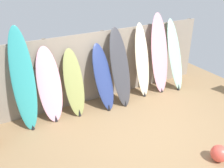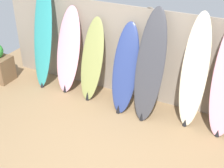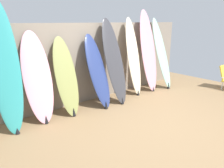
{
  "view_description": "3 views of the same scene",
  "coord_description": "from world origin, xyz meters",
  "px_view_note": "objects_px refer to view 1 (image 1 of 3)",
  "views": [
    {
      "loc": [
        -2.73,
        -3.32,
        3.32
      ],
      "look_at": [
        -0.38,
        0.87,
        0.95
      ],
      "focal_mm": 40.0,
      "sensor_mm": 36.0,
      "label": 1
    },
    {
      "loc": [
        1.73,
        -2.97,
        3.38
      ],
      "look_at": [
        -0.17,
        0.9,
        0.84
      ],
      "focal_mm": 50.0,
      "sensor_mm": 36.0,
      "label": 2
    },
    {
      "loc": [
        -3.02,
        -2.12,
        1.84
      ],
      "look_at": [
        -0.48,
        0.8,
        0.72
      ],
      "focal_mm": 35.0,
      "sensor_mm": 36.0,
      "label": 3
    }
  ],
  "objects_px": {
    "surfboard_teal_0": "(23,81)",
    "surfboard_cream_5": "(142,61)",
    "surfboard_charcoal_4": "(120,68)",
    "surfboard_pink_6": "(160,54)",
    "surfboard_olive_2": "(74,84)",
    "surfboard_seafoam_7": "(175,55)",
    "surfboard_pink_1": "(50,86)",
    "beach_ball": "(219,153)",
    "surfboard_navy_3": "(103,78)"
  },
  "relations": [
    {
      "from": "surfboard_teal_0",
      "to": "surfboard_cream_5",
      "type": "bearing_deg",
      "value": 0.16
    },
    {
      "from": "surfboard_charcoal_4",
      "to": "surfboard_pink_6",
      "type": "bearing_deg",
      "value": 3.74
    },
    {
      "from": "surfboard_olive_2",
      "to": "surfboard_cream_5",
      "type": "xyz_separation_m",
      "value": [
        1.92,
        0.0,
        0.2
      ]
    },
    {
      "from": "surfboard_seafoam_7",
      "to": "surfboard_teal_0",
      "type": "bearing_deg",
      "value": 179.05
    },
    {
      "from": "surfboard_pink_1",
      "to": "beach_ball",
      "type": "relative_size",
      "value": 5.38
    },
    {
      "from": "surfboard_cream_5",
      "to": "surfboard_pink_6",
      "type": "relative_size",
      "value": 0.91
    },
    {
      "from": "surfboard_cream_5",
      "to": "beach_ball",
      "type": "relative_size",
      "value": 6.19
    },
    {
      "from": "surfboard_cream_5",
      "to": "surfboard_pink_6",
      "type": "distance_m",
      "value": 0.57
    },
    {
      "from": "surfboard_cream_5",
      "to": "beach_ball",
      "type": "distance_m",
      "value": 2.97
    },
    {
      "from": "surfboard_olive_2",
      "to": "surfboard_seafoam_7",
      "type": "bearing_deg",
      "value": -1.4
    },
    {
      "from": "surfboard_charcoal_4",
      "to": "beach_ball",
      "type": "bearing_deg",
      "value": -80.22
    },
    {
      "from": "surfboard_charcoal_4",
      "to": "surfboard_pink_6",
      "type": "xyz_separation_m",
      "value": [
        1.29,
        0.08,
        0.11
      ]
    },
    {
      "from": "surfboard_teal_0",
      "to": "surfboard_seafoam_7",
      "type": "relative_size",
      "value": 1.14
    },
    {
      "from": "surfboard_pink_6",
      "to": "beach_ball",
      "type": "xyz_separation_m",
      "value": [
        -0.82,
        -2.84,
        -0.9
      ]
    },
    {
      "from": "surfboard_olive_2",
      "to": "surfboard_navy_3",
      "type": "height_order",
      "value": "surfboard_navy_3"
    },
    {
      "from": "surfboard_cream_5",
      "to": "beach_ball",
      "type": "xyz_separation_m",
      "value": [
        -0.26,
        -2.85,
        -0.8
      ]
    },
    {
      "from": "surfboard_charcoal_4",
      "to": "surfboard_seafoam_7",
      "type": "bearing_deg",
      "value": 0.73
    },
    {
      "from": "surfboard_teal_0",
      "to": "surfboard_seafoam_7",
      "type": "height_order",
      "value": "surfboard_teal_0"
    },
    {
      "from": "surfboard_cream_5",
      "to": "surfboard_charcoal_4",
      "type": "bearing_deg",
      "value": -172.32
    },
    {
      "from": "surfboard_olive_2",
      "to": "surfboard_teal_0",
      "type": "bearing_deg",
      "value": -179.74
    },
    {
      "from": "surfboard_navy_3",
      "to": "beach_ball",
      "type": "xyz_separation_m",
      "value": [
        0.94,
        -2.77,
        -0.63
      ]
    },
    {
      "from": "surfboard_teal_0",
      "to": "surfboard_pink_1",
      "type": "bearing_deg",
      "value": 5.32
    },
    {
      "from": "surfboard_pink_6",
      "to": "surfboard_olive_2",
      "type": "bearing_deg",
      "value": 179.74
    },
    {
      "from": "beach_ball",
      "to": "surfboard_teal_0",
      "type": "bearing_deg",
      "value": 134.19
    },
    {
      "from": "surfboard_teal_0",
      "to": "surfboard_navy_3",
      "type": "bearing_deg",
      "value": -2.26
    },
    {
      "from": "surfboard_charcoal_4",
      "to": "beach_ball",
      "type": "distance_m",
      "value": 2.9
    },
    {
      "from": "surfboard_teal_0",
      "to": "surfboard_pink_1",
      "type": "xyz_separation_m",
      "value": [
        0.54,
        0.05,
        -0.27
      ]
    },
    {
      "from": "surfboard_navy_3",
      "to": "surfboard_charcoal_4",
      "type": "relative_size",
      "value": 0.83
    },
    {
      "from": "surfboard_pink_1",
      "to": "surfboard_navy_3",
      "type": "relative_size",
      "value": 1.06
    },
    {
      "from": "surfboard_navy_3",
      "to": "surfboard_cream_5",
      "type": "relative_size",
      "value": 0.82
    },
    {
      "from": "surfboard_charcoal_4",
      "to": "surfboard_cream_5",
      "type": "xyz_separation_m",
      "value": [
        0.73,
        0.1,
        0.01
      ]
    },
    {
      "from": "surfboard_olive_2",
      "to": "surfboard_charcoal_4",
      "type": "xyz_separation_m",
      "value": [
        1.19,
        -0.1,
        0.19
      ]
    },
    {
      "from": "surfboard_seafoam_7",
      "to": "surfboard_cream_5",
      "type": "bearing_deg",
      "value": 175.9
    },
    {
      "from": "surfboard_olive_2",
      "to": "surfboard_pink_6",
      "type": "relative_size",
      "value": 0.73
    },
    {
      "from": "surfboard_pink_6",
      "to": "beach_ball",
      "type": "distance_m",
      "value": 3.09
    },
    {
      "from": "surfboard_seafoam_7",
      "to": "surfboard_charcoal_4",
      "type": "bearing_deg",
      "value": -179.27
    },
    {
      "from": "surfboard_pink_1",
      "to": "beach_ball",
      "type": "xyz_separation_m",
      "value": [
        2.23,
        -2.89,
        -0.67
      ]
    },
    {
      "from": "surfboard_olive_2",
      "to": "beach_ball",
      "type": "relative_size",
      "value": 4.97
    },
    {
      "from": "surfboard_seafoam_7",
      "to": "beach_ball",
      "type": "bearing_deg",
      "value": -115.42
    },
    {
      "from": "surfboard_navy_3",
      "to": "beach_ball",
      "type": "relative_size",
      "value": 5.07
    },
    {
      "from": "surfboard_pink_1",
      "to": "surfboard_cream_5",
      "type": "xyz_separation_m",
      "value": [
        2.48,
        -0.04,
        0.13
      ]
    },
    {
      "from": "surfboard_olive_2",
      "to": "surfboard_seafoam_7",
      "type": "distance_m",
      "value": 2.99
    },
    {
      "from": "beach_ball",
      "to": "surfboard_cream_5",
      "type": "bearing_deg",
      "value": 84.83
    },
    {
      "from": "surfboard_olive_2",
      "to": "beach_ball",
      "type": "height_order",
      "value": "surfboard_olive_2"
    },
    {
      "from": "beach_ball",
      "to": "surfboard_charcoal_4",
      "type": "bearing_deg",
      "value": 99.78
    },
    {
      "from": "surfboard_olive_2",
      "to": "surfboard_charcoal_4",
      "type": "relative_size",
      "value": 0.81
    },
    {
      "from": "surfboard_cream_5",
      "to": "surfboard_seafoam_7",
      "type": "relative_size",
      "value": 1.0
    },
    {
      "from": "surfboard_pink_1",
      "to": "surfboard_seafoam_7",
      "type": "relative_size",
      "value": 0.87
    },
    {
      "from": "surfboard_cream_5",
      "to": "surfboard_seafoam_7",
      "type": "distance_m",
      "value": 1.06
    },
    {
      "from": "surfboard_cream_5",
      "to": "surfboard_pink_6",
      "type": "bearing_deg",
      "value": -1.48
    }
  ]
}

